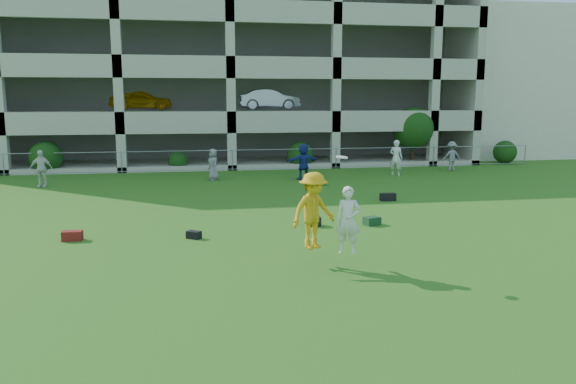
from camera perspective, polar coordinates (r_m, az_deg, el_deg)
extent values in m
plane|color=#235114|center=(13.21, 0.60, -8.17)|extent=(100.00, 100.00, 0.00)
cube|color=beige|center=(47.66, 22.53, 9.97)|extent=(16.00, 14.00, 10.00)
imported|color=silver|center=(27.97, -23.80, 2.19)|extent=(1.03, 0.49, 1.70)
imported|color=slate|center=(28.07, -7.61, 2.79)|extent=(0.73, 0.89, 1.56)
imported|color=navy|center=(28.02, 1.57, 3.11)|extent=(1.74, 0.89, 1.79)
imported|color=silver|center=(30.00, 10.93, 3.44)|extent=(0.82, 0.78, 1.88)
imported|color=slate|center=(32.70, 16.28, 3.51)|extent=(1.10, 0.68, 1.64)
cube|color=#5B100F|center=(17.18, -21.06, -4.17)|extent=(0.56, 0.32, 0.28)
cube|color=black|center=(16.51, -9.54, -4.31)|extent=(0.47, 0.44, 0.22)
cube|color=#12321E|center=(18.21, 8.52, -2.92)|extent=(0.59, 0.49, 0.26)
cube|color=black|center=(17.88, 2.75, -2.99)|extent=(0.36, 0.36, 0.30)
cube|color=black|center=(22.57, 10.11, -0.51)|extent=(0.60, 0.31, 0.30)
cube|color=#13351D|center=(26.22, 3.36, 0.95)|extent=(0.55, 0.39, 0.25)
imported|color=orange|center=(13.42, 2.59, -1.90)|extent=(1.38, 1.13, 1.85)
imported|color=silver|center=(13.21, 6.13, -2.86)|extent=(0.68, 0.56, 1.59)
cylinder|color=white|center=(12.97, 5.50, 3.54)|extent=(0.27, 0.27, 0.07)
cube|color=#9E998C|center=(45.23, -7.13, 11.94)|extent=(30.00, 0.50, 12.00)
cube|color=#9E998C|center=(42.04, 14.35, 11.91)|extent=(0.50, 14.00, 12.00)
cube|color=#9E998C|center=(38.64, -6.45, 3.69)|extent=(30.00, 14.00, 0.30)
cube|color=#9E998C|center=(38.46, -6.53, 8.14)|extent=(30.00, 14.00, 0.30)
cube|color=#9E998C|center=(38.51, -6.62, 12.61)|extent=(30.00, 14.00, 0.30)
cube|color=#9E998C|center=(38.79, -6.71, 17.04)|extent=(30.00, 14.00, 0.30)
cube|color=#9E998C|center=(31.65, -5.76, 6.80)|extent=(30.00, 0.30, 0.90)
cube|color=#9E998C|center=(31.65, -5.85, 12.23)|extent=(30.00, 0.30, 0.90)
cube|color=#9E998C|center=(31.94, -5.95, 17.61)|extent=(30.00, 0.30, 0.90)
cube|color=#9E998C|center=(31.91, -16.96, 12.66)|extent=(0.50, 0.50, 12.00)
cube|color=#9E998C|center=(31.78, -5.88, 13.03)|extent=(0.50, 0.50, 12.00)
cube|color=#9E998C|center=(32.76, 4.92, 12.94)|extent=(0.50, 0.50, 12.00)
cube|color=#9E998C|center=(34.77, 14.76, 12.46)|extent=(0.50, 0.50, 12.00)
cube|color=#605E59|center=(40.49, -6.78, 12.24)|extent=(29.00, 9.00, 11.60)
imported|color=#FFB30D|center=(36.50, -14.66, 9.10)|extent=(3.95, 1.75, 1.32)
imported|color=silver|center=(36.73, -1.96, 9.40)|extent=(4.11, 1.74, 1.32)
cylinder|color=gray|center=(33.02, -26.95, 2.53)|extent=(0.06, 0.06, 1.20)
cylinder|color=gray|center=(31.78, -16.55, 2.93)|extent=(0.06, 0.06, 1.20)
cylinder|color=gray|center=(31.65, -5.68, 3.26)|extent=(0.06, 0.06, 1.20)
cylinder|color=gray|center=(32.64, 4.90, 3.46)|extent=(0.06, 0.06, 1.20)
cylinder|color=gray|center=(34.65, 14.56, 3.54)|extent=(0.06, 0.06, 1.20)
cylinder|color=gray|center=(37.53, 22.95, 3.52)|extent=(0.06, 0.06, 1.20)
cylinder|color=gray|center=(31.59, -5.70, 4.25)|extent=(36.00, 0.04, 0.04)
cylinder|color=gray|center=(31.71, -5.67, 2.32)|extent=(36.00, 0.04, 0.04)
sphere|color=#163D11|center=(33.04, -23.37, 3.27)|extent=(1.76, 1.76, 1.76)
sphere|color=#163D11|center=(32.17, -11.10, 3.14)|extent=(1.10, 1.10, 1.10)
sphere|color=#163D11|center=(32.75, 1.24, 3.81)|extent=(1.54, 1.54, 1.54)
cylinder|color=#382314|center=(34.95, 12.54, 4.29)|extent=(0.16, 0.16, 1.96)
sphere|color=#163D11|center=(34.86, 12.62, 6.35)|extent=(2.52, 2.52, 2.52)
sphere|color=#163D11|center=(37.50, 21.18, 3.81)|extent=(1.43, 1.43, 1.43)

